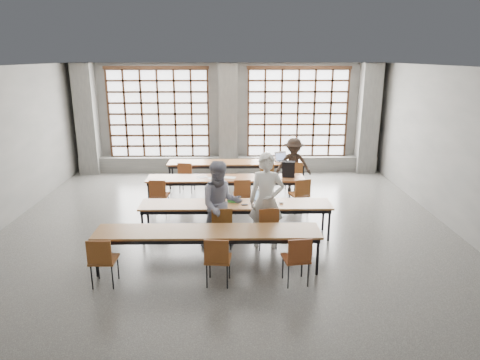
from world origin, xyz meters
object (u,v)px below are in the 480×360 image
(desk_row_b, at_px, (226,180))
(chair_mid_centre, at_px, (242,192))
(student_female, at_px, (221,205))
(red_pouch, at_px, (104,257))
(student_male, at_px, (266,201))
(chair_mid_left, at_px, (159,193))
(student_back, at_px, (293,165))
(backpack, at_px, (288,169))
(chair_mid_right, at_px, (301,192))
(desk_row_d, at_px, (208,234))
(chair_back_right, at_px, (294,174))
(chair_back_mid, at_px, (266,174))
(laptop_front, at_px, (262,199))
(mouse, at_px, (281,203))
(laptop_back, at_px, (282,159))
(chair_front_right, at_px, (267,223))
(plastic_bag, at_px, (267,156))
(green_box, at_px, (234,200))
(chair_front_left, at_px, (221,223))
(chair_near_right, at_px, (297,256))
(chair_near_left, at_px, (102,257))
(phone, at_px, (245,205))
(desk_row_c, at_px, (236,206))

(desk_row_b, distance_m, chair_mid_centre, 0.76)
(student_female, distance_m, red_pouch, 2.45)
(student_male, bearing_deg, chair_mid_left, 153.05)
(student_back, xyz_separation_m, backpack, (-0.29, -1.12, 0.17))
(student_female, bearing_deg, chair_mid_right, 33.91)
(student_female, bearing_deg, desk_row_d, -113.68)
(chair_back_right, distance_m, chair_mid_left, 3.88)
(chair_back_mid, xyz_separation_m, student_male, (-0.26, -3.53, 0.42))
(chair_mid_left, distance_m, laptop_front, 2.72)
(desk_row_b, relative_size, mouse, 40.82)
(red_pouch, bearing_deg, chair_back_mid, 58.54)
(chair_back_mid, distance_m, student_male, 3.57)
(desk_row_b, xyz_separation_m, laptop_back, (1.62, 1.78, 0.13))
(chair_front_right, xyz_separation_m, laptop_front, (-0.06, 0.74, 0.25))
(student_back, bearing_deg, mouse, -96.17)
(student_male, distance_m, plastic_bag, 4.22)
(chair_mid_centre, bearing_deg, green_box, -99.20)
(mouse, distance_m, green_box, 1.01)
(mouse, bearing_deg, chair_back_right, 77.04)
(desk_row_b, relative_size, chair_front_left, 4.55)
(chair_near_right, bearing_deg, laptop_front, 101.61)
(student_back, bearing_deg, chair_near_left, -120.34)
(chair_back_mid, distance_m, mouse, 3.06)
(phone, distance_m, plastic_bag, 3.89)
(chair_mid_left, bearing_deg, chair_back_right, 25.51)
(phone, bearing_deg, desk_row_d, -117.45)
(mouse, height_order, phone, mouse)
(phone, xyz_separation_m, backpack, (1.17, 2.14, 0.19))
(laptop_front, distance_m, phone, 0.43)
(plastic_bag, bearing_deg, mouse, -89.87)
(backpack, xyz_separation_m, plastic_bag, (-0.41, 1.67, -0.06))
(chair_mid_centre, bearing_deg, student_back, 50.49)
(desk_row_d, bearing_deg, phone, 62.55)
(desk_row_b, xyz_separation_m, chair_near_left, (-1.97, -4.05, -0.13))
(chair_near_right, xyz_separation_m, phone, (-0.82, 1.96, 0.20))
(chair_mid_left, bearing_deg, phone, -35.73)
(chair_back_right, relative_size, student_male, 0.46)
(chair_back_mid, bearing_deg, chair_mid_left, -148.29)
(desk_row_c, relative_size, student_female, 2.26)
(desk_row_d, xyz_separation_m, chair_front_right, (1.13, 0.80, -0.13))
(chair_back_right, xyz_separation_m, chair_mid_centre, (-1.49, -1.67, 0.00))
(student_back, bearing_deg, backpack, -98.28)
(chair_near_right, height_order, laptop_front, laptop_front)
(laptop_front, height_order, green_box, laptop_front)
(chair_front_right, height_order, red_pouch, chair_front_right)
(green_box, bearing_deg, chair_mid_left, 144.57)
(chair_mid_right, relative_size, student_male, 0.46)
(chair_near_left, bearing_deg, desk_row_d, 20.30)
(chair_front_left, xyz_separation_m, plastic_bag, (1.23, 4.34, 0.34))
(desk_row_b, relative_size, laptop_back, 9.03)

